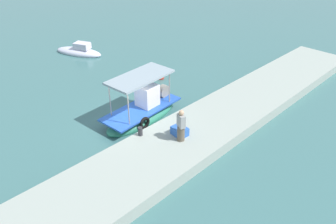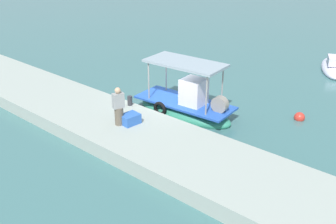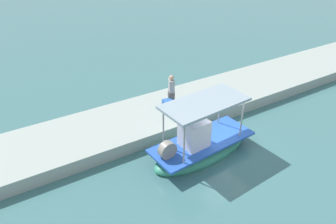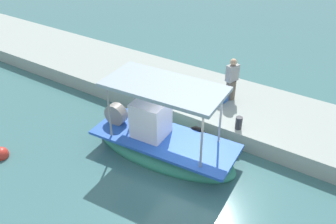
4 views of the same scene
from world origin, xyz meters
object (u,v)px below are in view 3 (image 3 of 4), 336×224
(main_fishing_boat, at_px, (201,145))
(fisherman_near_bollard, at_px, (171,91))
(mooring_bollard, at_px, (208,109))
(cargo_crate, at_px, (170,105))

(main_fishing_boat, xyz_separation_m, fisherman_near_bollard, (-0.77, -3.78, 0.95))
(mooring_bollard, bearing_deg, fisherman_near_bollard, -57.07)
(mooring_bollard, xyz_separation_m, cargo_crate, (1.46, -1.42, -0.01))
(main_fishing_boat, height_order, cargo_crate, main_fishing_boat)
(cargo_crate, bearing_deg, fisherman_near_bollard, -130.09)
(main_fishing_boat, relative_size, cargo_crate, 6.75)
(mooring_bollard, distance_m, cargo_crate, 2.04)
(main_fishing_boat, height_order, fisherman_near_bollard, main_fishing_boat)
(fisherman_near_bollard, relative_size, mooring_bollard, 3.70)
(mooring_bollard, relative_size, cargo_crate, 0.59)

